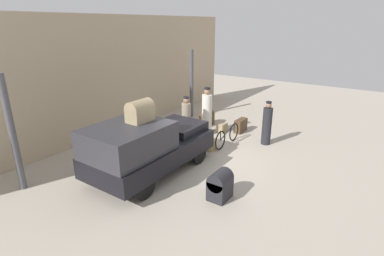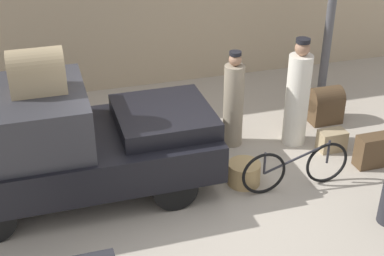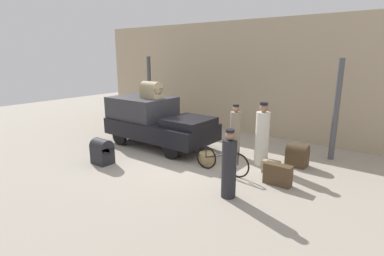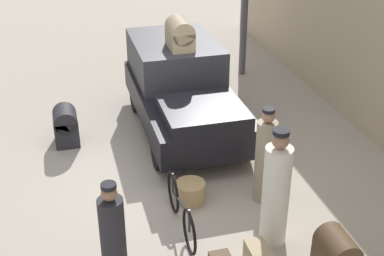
{
  "view_description": "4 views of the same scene",
  "coord_description": "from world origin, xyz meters",
  "px_view_note": "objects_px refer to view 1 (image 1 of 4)",
  "views": [
    {
      "loc": [
        -7.37,
        -5.04,
        4.2
      ],
      "look_at": [
        0.2,
        0.2,
        0.95
      ],
      "focal_mm": 28.0,
      "sensor_mm": 36.0,
      "label": 1
    },
    {
      "loc": [
        -1.74,
        -6.28,
        4.64
      ],
      "look_at": [
        0.2,
        0.2,
        0.95
      ],
      "focal_mm": 50.0,
      "sensor_mm": 36.0,
      "label": 2
    },
    {
      "loc": [
        5.69,
        -6.99,
        3.2
      ],
      "look_at": [
        0.2,
        0.2,
        0.95
      ],
      "focal_mm": 28.0,
      "sensor_mm": 36.0,
      "label": 3
    },
    {
      "loc": [
        8.01,
        -1.88,
        5.21
      ],
      "look_at": [
        0.2,
        0.2,
        0.95
      ],
      "focal_mm": 50.0,
      "sensor_mm": 36.0,
      "label": 4
    }
  ],
  "objects_px": {
    "trunk_barrel_dark": "(207,117)",
    "bicycle": "(227,136)",
    "porter_lifting_near_truck": "(186,120)",
    "porter_carrying_trunk": "(267,125)",
    "trunk_umber_medium": "(241,126)",
    "suitcase_black_upright": "(220,185)",
    "porter_standing_middle": "(207,113)",
    "truck": "(146,146)",
    "trunk_on_truck_roof": "(140,111)",
    "wicker_basket": "(210,144)",
    "trunk_large_brown": "(222,128)"
  },
  "relations": [
    {
      "from": "trunk_umber_medium",
      "to": "trunk_barrel_dark",
      "type": "bearing_deg",
      "value": 91.75
    },
    {
      "from": "truck",
      "to": "porter_standing_middle",
      "type": "bearing_deg",
      "value": 5.86
    },
    {
      "from": "porter_lifting_near_truck",
      "to": "porter_carrying_trunk",
      "type": "xyz_separation_m",
      "value": [
        1.32,
        -2.62,
        -0.04
      ]
    },
    {
      "from": "truck",
      "to": "porter_carrying_trunk",
      "type": "xyz_separation_m",
      "value": [
        4.2,
        -1.96,
        -0.16
      ]
    },
    {
      "from": "bicycle",
      "to": "wicker_basket",
      "type": "relative_size",
      "value": 3.43
    },
    {
      "from": "truck",
      "to": "bicycle",
      "type": "distance_m",
      "value": 3.46
    },
    {
      "from": "bicycle",
      "to": "trunk_on_truck_roof",
      "type": "xyz_separation_m",
      "value": [
        -3.46,
        0.85,
        1.61
      ]
    },
    {
      "from": "porter_carrying_trunk",
      "to": "trunk_on_truck_roof",
      "type": "height_order",
      "value": "trunk_on_truck_roof"
    },
    {
      "from": "porter_lifting_near_truck",
      "to": "porter_standing_middle",
      "type": "xyz_separation_m",
      "value": [
        1.03,
        -0.26,
        0.09
      ]
    },
    {
      "from": "porter_standing_middle",
      "to": "porter_carrying_trunk",
      "type": "bearing_deg",
      "value": -83.02
    },
    {
      "from": "porter_lifting_near_truck",
      "to": "trunk_on_truck_roof",
      "type": "height_order",
      "value": "trunk_on_truck_roof"
    },
    {
      "from": "trunk_barrel_dark",
      "to": "suitcase_black_upright",
      "type": "bearing_deg",
      "value": -144.67
    },
    {
      "from": "bicycle",
      "to": "porter_lifting_near_truck",
      "type": "height_order",
      "value": "porter_lifting_near_truck"
    },
    {
      "from": "truck",
      "to": "trunk_umber_medium",
      "type": "height_order",
      "value": "truck"
    },
    {
      "from": "trunk_barrel_dark",
      "to": "trunk_on_truck_roof",
      "type": "height_order",
      "value": "trunk_on_truck_roof"
    },
    {
      "from": "trunk_barrel_dark",
      "to": "porter_lifting_near_truck",
      "type": "bearing_deg",
      "value": -171.26
    },
    {
      "from": "porter_lifting_near_truck",
      "to": "suitcase_black_upright",
      "type": "distance_m",
      "value": 4.14
    },
    {
      "from": "bicycle",
      "to": "trunk_umber_medium",
      "type": "relative_size",
      "value": 2.5
    },
    {
      "from": "wicker_basket",
      "to": "porter_carrying_trunk",
      "type": "xyz_separation_m",
      "value": [
        1.57,
        -1.44,
        0.56
      ]
    },
    {
      "from": "trunk_umber_medium",
      "to": "porter_carrying_trunk",
      "type": "bearing_deg",
      "value": -115.94
    },
    {
      "from": "trunk_barrel_dark",
      "to": "bicycle",
      "type": "bearing_deg",
      "value": -129.39
    },
    {
      "from": "truck",
      "to": "porter_lifting_near_truck",
      "type": "height_order",
      "value": "truck"
    },
    {
      "from": "porter_standing_middle",
      "to": "bicycle",
      "type": "bearing_deg",
      "value": -115.49
    },
    {
      "from": "porter_lifting_near_truck",
      "to": "truck",
      "type": "bearing_deg",
      "value": -167.14
    },
    {
      "from": "wicker_basket",
      "to": "suitcase_black_upright",
      "type": "relative_size",
      "value": 0.65
    },
    {
      "from": "suitcase_black_upright",
      "to": "trunk_on_truck_roof",
      "type": "distance_m",
      "value": 2.86
    },
    {
      "from": "porter_lifting_near_truck",
      "to": "suitcase_black_upright",
      "type": "bearing_deg",
      "value": -132.51
    },
    {
      "from": "truck",
      "to": "trunk_on_truck_roof",
      "type": "distance_m",
      "value": 1.08
    },
    {
      "from": "bicycle",
      "to": "trunk_umber_medium",
      "type": "distance_m",
      "value": 1.55
    },
    {
      "from": "trunk_large_brown",
      "to": "trunk_barrel_dark",
      "type": "xyz_separation_m",
      "value": [
        0.39,
        0.97,
        0.16
      ]
    },
    {
      "from": "suitcase_black_upright",
      "to": "trunk_barrel_dark",
      "type": "bearing_deg",
      "value": 35.33
    },
    {
      "from": "trunk_on_truck_roof",
      "to": "porter_lifting_near_truck",
      "type": "bearing_deg",
      "value": 12.23
    },
    {
      "from": "porter_lifting_near_truck",
      "to": "trunk_umber_medium",
      "type": "relative_size",
      "value": 2.45
    },
    {
      "from": "porter_carrying_trunk",
      "to": "suitcase_black_upright",
      "type": "xyz_separation_m",
      "value": [
        -4.1,
        -0.41,
        -0.35
      ]
    },
    {
      "from": "truck",
      "to": "trunk_umber_medium",
      "type": "relative_size",
      "value": 5.8
    },
    {
      "from": "porter_carrying_trunk",
      "to": "trunk_large_brown",
      "type": "xyz_separation_m",
      "value": [
        0.21,
        1.94,
        -0.56
      ]
    },
    {
      "from": "suitcase_black_upright",
      "to": "trunk_umber_medium",
      "type": "xyz_separation_m",
      "value": [
        4.75,
        1.73,
        -0.12
      ]
    },
    {
      "from": "wicker_basket",
      "to": "bicycle",
      "type": "bearing_deg",
      "value": -25.65
    },
    {
      "from": "trunk_on_truck_roof",
      "to": "trunk_large_brown",
      "type": "bearing_deg",
      "value": -0.29
    },
    {
      "from": "wicker_basket",
      "to": "trunk_on_truck_roof",
      "type": "bearing_deg",
      "value": 169.34
    },
    {
      "from": "trunk_umber_medium",
      "to": "trunk_on_truck_roof",
      "type": "relative_size",
      "value": 0.95
    },
    {
      "from": "porter_carrying_trunk",
      "to": "porter_lifting_near_truck",
      "type": "bearing_deg",
      "value": 116.74
    },
    {
      "from": "porter_carrying_trunk",
      "to": "trunk_barrel_dark",
      "type": "bearing_deg",
      "value": 78.49
    },
    {
      "from": "bicycle",
      "to": "porter_carrying_trunk",
      "type": "xyz_separation_m",
      "value": [
        0.89,
        -1.11,
        0.38
      ]
    },
    {
      "from": "bicycle",
      "to": "trunk_barrel_dark",
      "type": "bearing_deg",
      "value": 50.61
    },
    {
      "from": "truck",
      "to": "trunk_umber_medium",
      "type": "xyz_separation_m",
      "value": [
        4.84,
        -0.64,
        -0.63
      ]
    },
    {
      "from": "trunk_barrel_dark",
      "to": "trunk_on_truck_roof",
      "type": "relative_size",
      "value": 0.94
    },
    {
      "from": "truck",
      "to": "suitcase_black_upright",
      "type": "xyz_separation_m",
      "value": [
        0.09,
        -2.38,
        -0.51
      ]
    },
    {
      "from": "porter_standing_middle",
      "to": "wicker_basket",
      "type": "bearing_deg",
      "value": -144.21
    },
    {
      "from": "porter_carrying_trunk",
      "to": "trunk_umber_medium",
      "type": "xyz_separation_m",
      "value": [
        0.64,
        1.32,
        -0.47
      ]
    }
  ]
}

